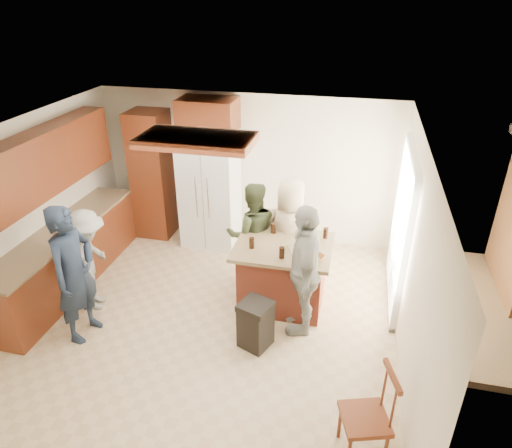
% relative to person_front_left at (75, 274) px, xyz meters
% --- Properties ---
extents(person_front_left, '(0.56, 0.71, 1.81)m').
position_rel_person_front_left_xyz_m(person_front_left, '(0.00, 0.00, 0.00)').
color(person_front_left, '#182231').
rests_on(person_front_left, ground).
extents(person_behind_left, '(0.89, 0.73, 1.58)m').
position_rel_person_front_left_xyz_m(person_behind_left, '(1.81, 1.65, -0.11)').
color(person_behind_left, '#343C23').
rests_on(person_behind_left, ground).
extents(person_behind_right, '(0.85, 0.59, 1.66)m').
position_rel_person_front_left_xyz_m(person_behind_right, '(2.34, 1.71, -0.07)').
color(person_behind_right, tan).
rests_on(person_behind_right, ground).
extents(person_side_right, '(0.68, 1.10, 1.76)m').
position_rel_person_front_left_xyz_m(person_side_right, '(2.68, 0.74, -0.02)').
color(person_side_right, '#97988F').
rests_on(person_side_right, ground).
extents(person_counter, '(0.68, 1.02, 1.46)m').
position_rel_person_front_left_xyz_m(person_counter, '(-0.16, 0.55, -0.18)').
color(person_counter, gray).
rests_on(person_counter, ground).
extents(left_cabinetry, '(0.64, 3.00, 2.30)m').
position_rel_person_front_left_xyz_m(left_cabinetry, '(-0.86, 0.94, 0.05)').
color(left_cabinetry, maroon).
rests_on(left_cabinetry, ground).
extents(back_wall_units, '(1.80, 0.60, 2.45)m').
position_rel_person_front_left_xyz_m(back_wall_units, '(0.05, 2.74, 0.48)').
color(back_wall_units, maroon).
rests_on(back_wall_units, ground).
extents(refrigerator, '(0.90, 0.76, 1.80)m').
position_rel_person_front_left_xyz_m(refrigerator, '(0.84, 2.66, -0.00)').
color(refrigerator, white).
rests_on(refrigerator, ground).
extents(kitchen_island, '(1.28, 1.03, 0.93)m').
position_rel_person_front_left_xyz_m(kitchen_island, '(2.34, 1.20, -0.43)').
color(kitchen_island, '#AC432C').
rests_on(kitchen_island, ground).
extents(island_items, '(1.02, 0.75, 0.15)m').
position_rel_person_front_left_xyz_m(island_items, '(2.56, 1.12, 0.07)').
color(island_items, silver).
rests_on(island_items, kitchen_island).
extents(trash_bin, '(0.46, 0.46, 0.63)m').
position_rel_person_front_left_xyz_m(trash_bin, '(2.18, 0.28, -0.58)').
color(trash_bin, black).
rests_on(trash_bin, ground).
extents(spindle_chair, '(0.53, 0.53, 0.99)m').
position_rel_person_front_left_xyz_m(spindle_chair, '(3.51, -0.92, -0.45)').
color(spindle_chair, maroon).
rests_on(spindle_chair, ground).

